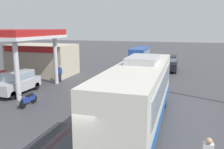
{
  "coord_description": "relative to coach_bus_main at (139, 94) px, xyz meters",
  "views": [
    {
      "loc": [
        3.83,
        -7.43,
        5.3
      ],
      "look_at": [
        -1.5,
        10.0,
        1.6
      ],
      "focal_mm": 37.57,
      "sensor_mm": 36.0,
      "label": 1
    }
  ],
  "objects": [
    {
      "name": "car_trailing_behind_bus",
      "position": [
        0.66,
        17.15,
        -0.71
      ],
      "size": [
        1.7,
        4.2,
        1.82
      ],
      "color": "black",
      "rests_on": "ground"
    },
    {
      "name": "motorcycle_parked_forecourt",
      "position": [
        -7.78,
        0.9,
        -1.28
      ],
      "size": [
        0.55,
        1.8,
        0.92
      ],
      "color": "black",
      "rests_on": "ground"
    },
    {
      "name": "pedestrian_by_shop",
      "position": [
        -10.51,
        3.41,
        -0.79
      ],
      "size": [
        0.55,
        0.22,
        1.66
      ],
      "color": "#33333F",
      "rests_on": "ground"
    },
    {
      "name": "coach_bus_main",
      "position": [
        0.0,
        0.0,
        0.0
      ],
      "size": [
        2.6,
        11.04,
        3.69
      ],
      "color": "silver",
      "rests_on": "ground"
    },
    {
      "name": "pedestrian_near_pump",
      "position": [
        -9.28,
        7.86,
        -0.79
      ],
      "size": [
        0.55,
        0.22,
        1.66
      ],
      "color": "#33333F",
      "rests_on": "ground"
    },
    {
      "name": "wet_puddle_patch",
      "position": [
        -2.37,
        -2.99,
        -1.72
      ],
      "size": [
        4.14,
        3.99,
        0.01
      ],
      "primitive_type": "cube",
      "color": "#26282D",
      "rests_on": "ground"
    },
    {
      "name": "gas_station_roadside",
      "position": [
        -12.97,
        8.68,
        0.91
      ],
      "size": [
        9.1,
        11.95,
        5.1
      ],
      "color": "#B21E1E",
      "rests_on": "ground"
    },
    {
      "name": "car_at_pump",
      "position": [
        -10.55,
        3.29,
        -0.71
      ],
      "size": [
        1.7,
        4.2,
        1.82
      ],
      "color": "#B2B2B7",
      "rests_on": "ground"
    },
    {
      "name": "ground",
      "position": [
        -1.66,
        15.33,
        -1.72
      ],
      "size": [
        120.0,
        120.0,
        0.0
      ],
      "primitive_type": "plane",
      "color": "#424247"
    },
    {
      "name": "minibus_opposing_lane",
      "position": [
        -3.68,
        20.39,
        -0.25
      ],
      "size": [
        2.04,
        6.13,
        2.44
      ],
      "color": "#264C9E",
      "rests_on": "ground"
    },
    {
      "name": "lane_divider_stripe",
      "position": [
        -1.66,
        10.33,
        -1.72
      ],
      "size": [
        0.16,
        50.0,
        0.01
      ],
      "primitive_type": "cube",
      "color": "#D8CC4C",
      "rests_on": "ground"
    }
  ]
}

